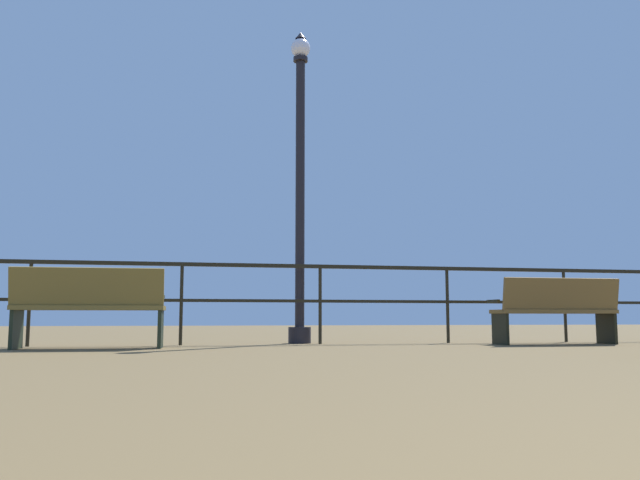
% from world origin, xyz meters
% --- Properties ---
extents(pier_railing, '(25.46, 0.05, 1.06)m').
position_xyz_m(pier_railing, '(0.00, 9.39, 0.77)').
color(pier_railing, black).
rests_on(pier_railing, ground_plane).
extents(bench_near_left, '(1.67, 0.72, 0.90)m').
position_xyz_m(bench_near_left, '(-2.83, 8.57, 0.51)').
color(bench_near_left, brown).
rests_on(bench_near_left, ground_plane).
extents(bench_near_right, '(1.62, 0.62, 0.86)m').
position_xyz_m(bench_near_right, '(3.00, 8.57, 0.48)').
color(bench_near_right, brown).
rests_on(bench_near_right, ground_plane).
extents(lamppost_center, '(0.31, 0.31, 4.42)m').
position_xyz_m(lamppost_center, '(-0.23, 9.66, 2.23)').
color(lamppost_center, black).
rests_on(lamppost_center, ground_plane).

